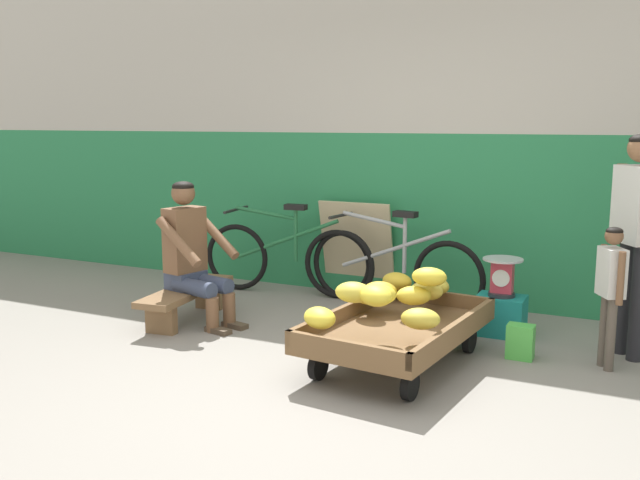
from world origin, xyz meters
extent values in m
plane|color=gray|center=(0.00, 0.00, 0.00)|extent=(80.00, 80.00, 0.00)
cube|color=#287F4C|center=(0.00, 2.78, 0.75)|extent=(16.00, 0.30, 1.50)
cube|color=#B7B2A8|center=(0.00, 2.78, 2.34)|extent=(16.00, 0.30, 1.66)
cube|color=brown|center=(0.24, 0.90, 0.23)|extent=(0.98, 1.51, 0.05)
cube|color=brown|center=(-0.16, 0.94, 0.31)|extent=(0.18, 1.44, 0.10)
cube|color=brown|center=(0.64, 0.86, 0.31)|extent=(0.18, 1.44, 0.10)
cube|color=brown|center=(0.31, 1.60, 0.31)|extent=(0.84, 0.12, 0.10)
cube|color=brown|center=(0.17, 0.21, 0.31)|extent=(0.84, 0.12, 0.10)
cylinder|color=black|center=(-0.02, 1.44, 0.09)|extent=(0.07, 0.18, 0.18)
cylinder|color=black|center=(0.60, 1.37, 0.09)|extent=(0.07, 0.18, 0.18)
cylinder|color=black|center=(-0.12, 0.43, 0.09)|extent=(0.07, 0.18, 0.18)
cylinder|color=black|center=(0.51, 0.37, 0.09)|extent=(0.07, 0.18, 0.18)
ellipsoid|color=gold|center=(-0.04, 1.03, 0.42)|extent=(0.30, 0.27, 0.13)
ellipsoid|color=yellow|center=(-0.08, 0.37, 0.42)|extent=(0.30, 0.29, 0.13)
ellipsoid|color=gold|center=(0.48, 0.62, 0.42)|extent=(0.27, 0.22, 0.13)
ellipsoid|color=gold|center=(0.01, 1.52, 0.42)|extent=(0.28, 0.25, 0.13)
ellipsoid|color=yellow|center=(0.30, 1.32, 0.42)|extent=(0.27, 0.22, 0.13)
ellipsoid|color=gold|center=(0.30, 1.50, 0.42)|extent=(0.29, 0.26, 0.13)
ellipsoid|color=gold|center=(0.26, 1.15, 0.42)|extent=(0.29, 0.27, 0.13)
ellipsoid|color=gold|center=(0.00, 1.18, 0.42)|extent=(0.27, 0.22, 0.13)
ellipsoid|color=gold|center=(0.06, 0.56, 0.56)|extent=(0.24, 0.18, 0.13)
ellipsoid|color=gold|center=(0.21, 0.58, 0.56)|extent=(0.28, 0.24, 0.13)
ellipsoid|color=yellow|center=(0.22, 0.53, 0.56)|extent=(0.30, 0.28, 0.13)
ellipsoid|color=yellow|center=(0.36, 1.18, 0.56)|extent=(0.25, 0.20, 0.13)
cube|color=brown|center=(-1.68, 1.17, 0.24)|extent=(0.42, 1.13, 0.05)
cube|color=brown|center=(-1.72, 1.55, 0.11)|extent=(0.25, 0.11, 0.22)
cube|color=brown|center=(-1.64, 0.78, 0.11)|extent=(0.25, 0.11, 0.22)
cylinder|color=brown|center=(-1.27, 1.17, 0.14)|extent=(0.10, 0.10, 0.27)
cube|color=#4C3D2D|center=(-1.21, 1.15, 0.02)|extent=(0.23, 0.14, 0.04)
cylinder|color=#38425B|center=(-1.46, 1.21, 0.32)|extent=(0.42, 0.21, 0.13)
cylinder|color=brown|center=(-1.31, 0.99, 0.14)|extent=(0.10, 0.10, 0.27)
cube|color=#4C3D2D|center=(-1.25, 0.98, 0.02)|extent=(0.23, 0.14, 0.04)
cylinder|color=#38425B|center=(-1.50, 1.03, 0.32)|extent=(0.42, 0.21, 0.13)
cube|color=#38425B|center=(-1.68, 1.17, 0.34)|extent=(0.28, 0.32, 0.14)
cube|color=brown|center=(-1.68, 1.17, 0.67)|extent=(0.24, 0.35, 0.52)
cylinder|color=brown|center=(-1.48, 1.33, 0.70)|extent=(0.47, 0.18, 0.36)
cylinder|color=brown|center=(-1.57, 0.94, 0.70)|extent=(0.47, 0.18, 0.36)
sphere|color=brown|center=(-1.68, 1.17, 1.05)|extent=(0.19, 0.19, 0.19)
ellipsoid|color=black|center=(-1.68, 1.17, 1.10)|extent=(0.17, 0.17, 0.09)
cube|color=#19847F|center=(0.71, 1.90, 0.15)|extent=(0.36, 0.28, 0.30)
cylinder|color=#28282D|center=(0.71, 1.90, 0.32)|extent=(0.20, 0.20, 0.03)
cube|color=#C6384C|center=(0.71, 1.90, 0.45)|extent=(0.16, 0.10, 0.24)
cylinder|color=white|center=(0.71, 1.84, 0.45)|extent=(0.13, 0.01, 0.13)
cylinder|color=#B2B5BA|center=(0.71, 1.90, 0.58)|extent=(0.30, 0.30, 0.01)
torus|color=black|center=(-1.88, 2.24, 0.32)|extent=(0.64, 0.12, 0.64)
torus|color=black|center=(-0.87, 2.35, 0.32)|extent=(0.64, 0.12, 0.64)
cylinder|color=#236B3D|center=(-1.37, 2.29, 0.52)|extent=(1.03, 0.15, 0.43)
cylinder|color=#236B3D|center=(-1.27, 2.31, 0.56)|extent=(0.04, 0.04, 0.48)
cylinder|color=#236B3D|center=(-1.58, 2.27, 0.76)|extent=(0.61, 0.10, 0.12)
cube|color=black|center=(-1.27, 2.31, 0.83)|extent=(0.21, 0.12, 0.05)
cylinder|color=black|center=(-1.88, 2.24, 0.78)|extent=(0.08, 0.48, 0.03)
torus|color=black|center=(-0.81, 2.35, 0.32)|extent=(0.64, 0.12, 0.64)
torus|color=black|center=(0.21, 2.23, 0.32)|extent=(0.64, 0.12, 0.64)
cylinder|color=#9EA0A5|center=(-0.30, 2.29, 0.52)|extent=(1.03, 0.16, 0.43)
cylinder|color=#9EA0A5|center=(-0.20, 2.27, 0.56)|extent=(0.04, 0.04, 0.48)
cylinder|color=#9EA0A5|center=(-0.50, 2.31, 0.76)|extent=(0.61, 0.11, 0.12)
cube|color=black|center=(-0.20, 2.27, 0.83)|extent=(0.21, 0.12, 0.05)
cylinder|color=black|center=(-0.81, 2.35, 0.78)|extent=(0.08, 0.48, 0.03)
cube|color=#C6B289|center=(-0.77, 2.58, 0.44)|extent=(0.70, 0.22, 0.88)
cylinder|color=#232328|center=(1.65, 1.70, 0.40)|extent=(0.10, 0.10, 0.80)
cylinder|color=#232328|center=(1.56, 1.83, 0.40)|extent=(0.10, 0.10, 0.80)
cube|color=silver|center=(1.61, 1.77, 1.06)|extent=(0.35, 0.38, 0.52)
cylinder|color=brown|center=(1.49, 1.94, 1.04)|extent=(0.07, 0.07, 0.56)
cylinder|color=brown|center=(1.51, 1.41, 0.24)|extent=(0.06, 0.06, 0.49)
cylinder|color=brown|center=(1.47, 1.50, 0.24)|extent=(0.06, 0.06, 0.49)
cube|color=silver|center=(1.49, 1.45, 0.65)|extent=(0.20, 0.23, 0.32)
cylinder|color=brown|center=(1.55, 1.34, 0.64)|extent=(0.04, 0.04, 0.34)
cylinder|color=brown|center=(1.43, 1.56, 0.64)|extent=(0.04, 0.04, 0.34)
sphere|color=brown|center=(1.49, 1.45, 0.89)|extent=(0.12, 0.12, 0.12)
ellipsoid|color=black|center=(1.49, 1.45, 0.92)|extent=(0.11, 0.11, 0.05)
cube|color=green|center=(0.95, 1.40, 0.12)|extent=(0.18, 0.12, 0.24)
camera|label=1|loc=(1.74, -3.36, 1.62)|focal=39.41mm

